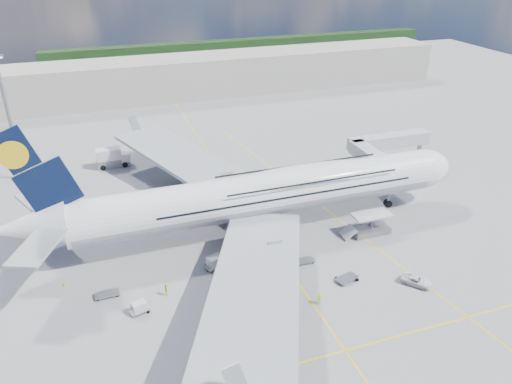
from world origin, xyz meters
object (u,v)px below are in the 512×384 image
object	(u,v)px
jet_bridge	(382,148)
catering_truck_inner	(199,173)
dolly_row_a	(139,307)
light_mast	(9,119)
catering_truck_outer	(113,158)
cone_wing_left_inner	(236,194)
cone_wing_left_outer	(194,167)
cargo_loader	(369,227)
crew_tug	(320,299)
dolly_back	(107,294)
dolly_nose_far	(304,261)
airliner	(263,194)
cone_wing_right_inner	(247,273)
crew_nose	(403,189)
dolly_row_b	(215,262)
crew_loader	(385,216)
dolly_row_c	(283,304)
service_van	(417,281)
dolly_nose_near	(347,278)
crew_van	(371,215)
cone_nose	(400,182)
crew_wing	(166,290)
cone_wing_right_outer	(221,348)
cone_tail	(64,284)

from	to	relation	value
jet_bridge	catering_truck_inner	world-z (taller)	jet_bridge
dolly_row_a	light_mast	bearing A→B (deg)	92.75
jet_bridge	catering_truck_outer	xyz separation A→B (m)	(-51.51, 24.70, -4.87)
cone_wing_left_inner	cone_wing_left_outer	xyz separation A→B (m)	(-4.78, 15.19, -0.02)
cargo_loader	crew_tug	xyz separation A→B (m)	(-15.97, -13.98, -0.41)
dolly_back	dolly_nose_far	xyz separation A→B (m)	(29.33, -1.76, -0.03)
airliner	cone_wing_left_inner	distance (m)	15.07
cone_wing_left_inner	cone_wing_right_inner	size ratio (longest dim) A/B	0.96
crew_nose	dolly_row_b	bearing A→B (deg)	177.19
airliner	crew_loader	distance (m)	22.75
dolly_nose_far	jet_bridge	bearing A→B (deg)	38.05
dolly_row_c	service_van	xyz separation A→B (m)	(20.22, -1.31, -0.35)
cone_wing_left_outer	cargo_loader	bearing A→B (deg)	-58.38
dolly_nose_near	crew_loader	xyz separation A→B (m)	(14.91, 13.40, 0.52)
airliner	crew_van	size ratio (longest dim) A/B	39.60
cargo_loader	dolly_nose_far	world-z (taller)	cargo_loader
dolly_row_b	cone_nose	world-z (taller)	dolly_row_b
dolly_row_a	catering_truck_inner	distance (m)	40.11
crew_van	airliner	bearing A→B (deg)	40.24
crew_van	cone_wing_right_inner	xyz separation A→B (m)	(-25.77, -8.11, -0.70)
cargo_loader	cone_nose	bearing A→B (deg)	42.82
cargo_loader	catering_truck_outer	world-z (taller)	catering_truck_outer
dolly_row_a	crew_tug	size ratio (longest dim) A/B	1.70
jet_bridge	service_van	distance (m)	36.05
dolly_nose_far	crew_wing	world-z (taller)	crew_wing
jet_bridge	service_van	size ratio (longest dim) A/B	4.21
dolly_nose_near	dolly_nose_far	bearing A→B (deg)	104.70
cone_nose	cone_wing_left_outer	xyz separation A→B (m)	(-38.16, 20.93, -0.02)
dolly_row_a	dolly_row_c	bearing A→B (deg)	-33.79
catering_truck_outer	crew_tug	size ratio (longest dim) A/B	4.23
cone_wing_left_inner	cone_wing_right_outer	distance (m)	40.70
dolly_back	cone_wing_right_inner	xyz separation A→B (m)	(20.01, -1.87, -0.08)
cargo_loader	cone_wing_left_inner	bearing A→B (deg)	129.95
dolly_nose_far	cone_wing_right_inner	world-z (taller)	cone_wing_right_inner
catering_truck_outer	cone_wing_left_outer	size ratio (longest dim) A/B	12.79
catering_truck_outer	crew_nose	distance (m)	61.49
catering_truck_inner	crew_nose	world-z (taller)	catering_truck_inner
dolly_nose_far	crew_loader	size ratio (longest dim) A/B	1.71
cargo_loader	cone_tail	xyz separation A→B (m)	(-49.05, 1.86, -0.96)
airliner	catering_truck_inner	xyz separation A→B (m)	(-6.07, 21.66, -4.76)
crew_nose	cone_wing_left_outer	distance (m)	43.90
dolly_back	catering_truck_outer	size ratio (longest dim) A/B	0.46
cone_tail	crew_van	bearing A→B (deg)	2.00
cone_wing_right_inner	dolly_row_c	bearing A→B (deg)	-75.76
catering_truck_inner	dolly_row_a	bearing A→B (deg)	-129.40
cone_wing_right_inner	jet_bridge	bearing A→B (deg)	31.78
service_van	cone_wing_left_inner	bearing A→B (deg)	75.66
airliner	cone_wing_right_inner	xyz separation A→B (m)	(-6.77, -11.56, -6.57)
cone_wing_right_outer	cone_tail	distance (m)	26.61
airliner	cone_wing_left_outer	xyz separation A→B (m)	(-5.51, 28.73, -6.60)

